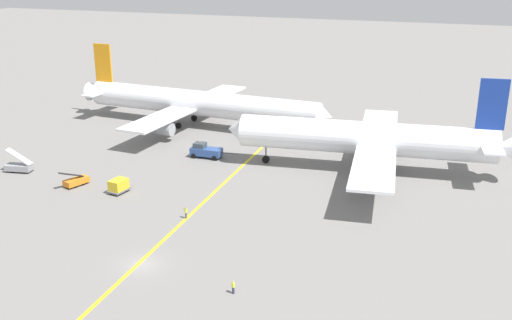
# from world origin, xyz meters

# --- Properties ---
(ground_plane) EXTENTS (600.00, 600.00, 0.00)m
(ground_plane) POSITION_xyz_m (0.00, 0.00, 0.00)
(ground_plane) COLOR slate
(taxiway_stripe) EXTENTS (5.96, 119.90, 0.01)m
(taxiway_stripe) POSITION_xyz_m (-0.95, 10.00, 0.00)
(taxiway_stripe) COLOR yellow
(taxiway_stripe) RESTS_ON ground
(airliner_at_gate_left) EXTENTS (59.22, 44.50, 16.48)m
(airliner_at_gate_left) POSITION_xyz_m (-20.80, 57.13, 5.06)
(airliner_at_gate_left) COLOR silver
(airliner_at_gate_left) RESTS_ON ground
(airliner_being_pushed) EXTENTS (48.30, 45.28, 16.87)m
(airliner_being_pushed) POSITION_xyz_m (18.48, 42.05, 5.77)
(airliner_being_pushed) COLOR white
(airliner_being_pushed) RESTS_ON ground
(pushback_tug) EXTENTS (8.95, 2.97, 3.01)m
(pushback_tug) POSITION_xyz_m (-10.24, 38.59, 1.28)
(pushback_tug) COLOR #2D4C8C
(pushback_tug) RESTS_ON ground
(gse_belt_loader_portside) EXTENTS (2.89, 5.07, 3.02)m
(gse_belt_loader_portside) POSITION_xyz_m (-23.49, 18.35, 0.83)
(gse_belt_loader_portside) COLOR orange
(gse_belt_loader_portside) RESTS_ON ground
(gse_stair_truck_yellow) EXTENTS (4.89, 2.87, 4.06)m
(gse_stair_truck_yellow) POSITION_xyz_m (-36.68, 20.19, 1.03)
(gse_stair_truck_yellow) COLOR gray
(gse_stair_truck_yellow) RESTS_ON ground
(gse_container_dolly_flat) EXTENTS (2.61, 3.46, 2.15)m
(gse_container_dolly_flat) POSITION_xyz_m (-15.41, 18.32, 1.17)
(gse_container_dolly_flat) COLOR slate
(gse_container_dolly_flat) RESTS_ON ground
(ground_crew_wing_walker_right) EXTENTS (0.36, 0.36, 1.55)m
(ground_crew_wing_walker_right) POSITION_xyz_m (12.68, -1.90, 0.80)
(ground_crew_wing_walker_right) COLOR #2D3351
(ground_crew_wing_walker_right) RESTS_ON ground
(ground_crew_ramp_agent_by_cones) EXTENTS (0.50, 0.36, 1.72)m
(ground_crew_ramp_agent_by_cones) POSITION_xyz_m (-1.18, 13.55, 0.90)
(ground_crew_ramp_agent_by_cones) COLOR #4C4C51
(ground_crew_ramp_agent_by_cones) RESTS_ON ground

